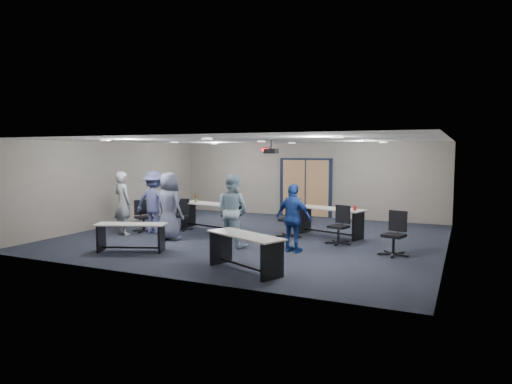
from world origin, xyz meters
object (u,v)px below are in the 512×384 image
at_px(table_back_left, 209,211).
at_px(person_back, 154,202).
at_px(chair_back_a, 182,215).
at_px(chair_back_c, 289,218).
at_px(table_front_right, 245,246).
at_px(chair_back_d, 339,225).
at_px(table_back_right, 331,217).
at_px(chair_back_b, 232,213).
at_px(table_front_left, 131,232).
at_px(chair_loose_left, 144,216).
at_px(chair_loose_right, 394,234).
at_px(person_navy, 294,218).
at_px(person_gray, 123,203).
at_px(person_plaid, 169,206).
at_px(person_lightblue, 232,210).

xyz_separation_m(table_back_left, person_back, (-1.13, -1.21, 0.35)).
xyz_separation_m(chair_back_a, chair_back_c, (3.36, 0.31, 0.07)).
bearing_deg(table_front_right, chair_back_d, 98.21).
bearing_deg(table_back_right, chair_back_b, -150.10).
bearing_deg(table_front_left, chair_back_b, 50.75).
height_order(chair_back_c, person_back, person_back).
relative_size(table_front_right, chair_loose_left, 2.03).
bearing_deg(chair_loose_right, person_navy, -149.22).
height_order(chair_back_b, chair_loose_left, chair_back_b).
bearing_deg(chair_back_b, table_front_left, -118.37).
distance_m(chair_back_b, person_gray, 3.15).
height_order(table_back_right, chair_back_b, chair_back_b).
height_order(table_back_right, chair_loose_right, chair_loose_right).
xyz_separation_m(chair_back_b, person_plaid, (-1.05, -1.63, 0.34)).
relative_size(table_front_right, table_back_right, 0.92).
xyz_separation_m(table_back_left, person_navy, (3.44, -1.87, 0.25)).
bearing_deg(chair_back_c, person_back, -158.68).
bearing_deg(person_lightblue, table_back_left, -38.24).
relative_size(chair_loose_right, person_lightblue, 0.56).
bearing_deg(person_navy, chair_back_d, -106.23).
xyz_separation_m(chair_back_c, chair_loose_left, (-4.25, -1.00, -0.07)).
relative_size(table_back_left, person_plaid, 1.15).
height_order(chair_back_c, chair_back_d, chair_back_c).
xyz_separation_m(table_back_right, chair_back_b, (-2.79, -0.69, 0.02)).
distance_m(table_front_left, person_plaid, 1.68).
bearing_deg(person_gray, table_back_right, -138.54).
height_order(table_front_right, chair_back_a, chair_back_a).
height_order(table_front_left, person_navy, person_navy).
relative_size(chair_loose_left, person_navy, 0.58).
relative_size(chair_back_d, person_gray, 0.54).
bearing_deg(chair_back_d, chair_loose_right, -11.17).
distance_m(table_back_left, person_navy, 3.92).
distance_m(person_gray, person_back, 0.88).
relative_size(chair_back_c, chair_loose_right, 1.05).
bearing_deg(person_plaid, chair_back_a, -55.83).
height_order(table_front_left, person_plaid, person_plaid).
distance_m(chair_back_c, chair_loose_left, 4.37).
bearing_deg(chair_loose_right, person_plaid, -159.57).
bearing_deg(table_back_right, person_back, -144.16).
bearing_deg(chair_loose_right, table_back_left, -177.43).
distance_m(table_front_right, chair_back_d, 3.55).
distance_m(person_plaid, person_navy, 3.61).
relative_size(chair_back_a, person_lightblue, 0.52).
xyz_separation_m(person_gray, person_navy, (5.26, -0.12, -0.10)).
distance_m(chair_back_d, chair_loose_right, 1.67).
xyz_separation_m(table_front_left, chair_back_b, (1.00, 3.25, 0.11)).
xyz_separation_m(chair_back_b, person_gray, (-2.70, -1.59, 0.34)).
height_order(table_back_left, chair_loose_right, table_back_left).
height_order(table_front_right, person_lightblue, person_lightblue).
height_order(chair_back_d, person_back, person_back).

